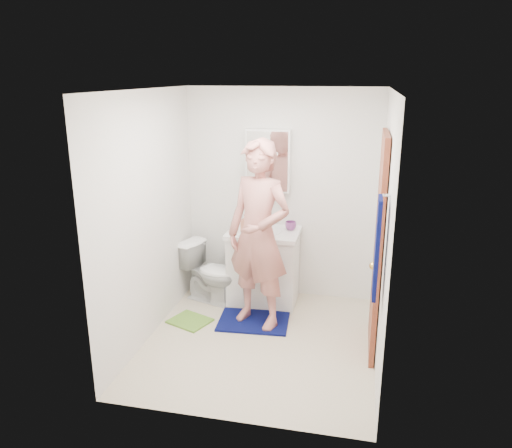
{
  "coord_description": "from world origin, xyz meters",
  "views": [
    {
      "loc": [
        0.89,
        -4.28,
        2.53
      ],
      "look_at": [
        -0.1,
        0.25,
        1.13
      ],
      "focal_mm": 35.0,
      "sensor_mm": 36.0,
      "label": 1
    }
  ],
  "objects": [
    {
      "name": "wall_back",
      "position": [
        0.0,
        1.21,
        1.2
      ],
      "size": [
        2.2,
        0.02,
        2.4
      ],
      "primitive_type": "cube",
      "color": "silver",
      "rests_on": "ground"
    },
    {
      "name": "towel",
      "position": [
        1.03,
        -0.57,
        1.25
      ],
      "size": [
        0.03,
        0.24,
        0.8
      ],
      "primitive_type": "cube",
      "color": "#080E4C",
      "rests_on": "wall_right"
    },
    {
      "name": "door_knob",
      "position": [
        1.03,
        -0.17,
        0.95
      ],
      "size": [
        0.07,
        0.07,
        0.07
      ],
      "primitive_type": "sphere",
      "color": "gold",
      "rests_on": "door"
    },
    {
      "name": "sink_basin",
      "position": [
        -0.15,
        0.91,
        0.84
      ],
      "size": [
        0.4,
        0.4,
        0.03
      ],
      "primitive_type": "cylinder",
      "color": "white",
      "rests_on": "countertop"
    },
    {
      "name": "mirror_panel",
      "position": [
        -0.15,
        1.08,
        1.6
      ],
      "size": [
        0.46,
        0.01,
        0.66
      ],
      "primitive_type": "cube",
      "color": "white",
      "rests_on": "wall_back"
    },
    {
      "name": "wall_left",
      "position": [
        -1.11,
        0.0,
        1.2
      ],
      "size": [
        0.02,
        2.4,
        2.4
      ],
      "primitive_type": "cube",
      "color": "silver",
      "rests_on": "ground"
    },
    {
      "name": "wall_front",
      "position": [
        0.0,
        -1.21,
        1.2
      ],
      "size": [
        2.2,
        0.02,
        2.4
      ],
      "primitive_type": "cube",
      "color": "silver",
      "rests_on": "ground"
    },
    {
      "name": "vanity_cabinet",
      "position": [
        -0.15,
        0.91,
        0.4
      ],
      "size": [
        0.75,
        0.55,
        0.8
      ],
      "primitive_type": "cube",
      "color": "white",
      "rests_on": "floor"
    },
    {
      "name": "soap_dispenser",
      "position": [
        -0.35,
        0.86,
        0.95
      ],
      "size": [
        0.09,
        0.09,
        0.2
      ],
      "primitive_type": "imported",
      "rotation": [
        0.0,
        0.0,
        -0.05
      ],
      "color": "tan",
      "rests_on": "countertop"
    },
    {
      "name": "towel_hook",
      "position": [
        1.07,
        -0.57,
        1.67
      ],
      "size": [
        0.06,
        0.02,
        0.02
      ],
      "primitive_type": "cylinder",
      "rotation": [
        0.0,
        1.57,
        0.0
      ],
      "color": "silver",
      "rests_on": "wall_right"
    },
    {
      "name": "faucet",
      "position": [
        -0.15,
        1.09,
        0.91
      ],
      "size": [
        0.03,
        0.03,
        0.12
      ],
      "primitive_type": "cylinder",
      "color": "silver",
      "rests_on": "countertop"
    },
    {
      "name": "toothbrush_cup",
      "position": [
        0.14,
        1.01,
        0.9
      ],
      "size": [
        0.15,
        0.15,
        0.1
      ],
      "primitive_type": "imported",
      "rotation": [
        0.0,
        0.0,
        -0.26
      ],
      "color": "#803B83",
      "rests_on": "countertop"
    },
    {
      "name": "floor",
      "position": [
        0.0,
        0.0,
        -0.01
      ],
      "size": [
        2.2,
        2.4,
        0.02
      ],
      "primitive_type": "cube",
      "color": "beige",
      "rests_on": "ground"
    },
    {
      "name": "countertop",
      "position": [
        -0.15,
        0.91,
        0.83
      ],
      "size": [
        0.79,
        0.59,
        0.05
      ],
      "primitive_type": "cube",
      "color": "white",
      "rests_on": "vanity_cabinet"
    },
    {
      "name": "medicine_cabinet",
      "position": [
        -0.15,
        1.14,
        1.6
      ],
      "size": [
        0.5,
        0.12,
        0.7
      ],
      "primitive_type": "cube",
      "color": "white",
      "rests_on": "wall_back"
    },
    {
      "name": "toilet",
      "position": [
        -0.74,
        0.8,
        0.34
      ],
      "size": [
        0.76,
        0.57,
        0.69
      ],
      "primitive_type": "imported",
      "rotation": [
        0.0,
        0.0,
        1.26
      ],
      "color": "white",
      "rests_on": "floor"
    },
    {
      "name": "wall_right",
      "position": [
        1.11,
        0.0,
        1.2
      ],
      "size": [
        0.02,
        2.4,
        2.4
      ],
      "primitive_type": "cube",
      "color": "silver",
      "rests_on": "ground"
    },
    {
      "name": "green_rug",
      "position": [
        -0.81,
        0.24,
        0.01
      ],
      "size": [
        0.5,
        0.46,
        0.02
      ],
      "primitive_type": "cube",
      "rotation": [
        0.0,
        0.0,
        -0.38
      ],
      "color": "#689F35",
      "rests_on": "floor"
    },
    {
      "name": "bath_mat",
      "position": [
        -0.15,
        0.37,
        0.01
      ],
      "size": [
        0.77,
        0.57,
        0.02
      ],
      "primitive_type": "cube",
      "rotation": [
        0.0,
        0.0,
        0.07
      ],
      "color": "#080E4C",
      "rests_on": "floor"
    },
    {
      "name": "ceiling",
      "position": [
        0.0,
        0.0,
        2.41
      ],
      "size": [
        2.2,
        2.4,
        0.02
      ],
      "primitive_type": "cube",
      "color": "white",
      "rests_on": "ground"
    },
    {
      "name": "man",
      "position": [
        -0.09,
        0.35,
        0.98
      ],
      "size": [
        0.82,
        0.69,
        1.92
      ],
      "primitive_type": "imported",
      "rotation": [
        0.0,
        0.0,
        -0.38
      ],
      "color": "#BE746B",
      "rests_on": "bath_mat"
    },
    {
      "name": "door",
      "position": [
        1.07,
        0.15,
        1.02
      ],
      "size": [
        0.05,
        0.8,
        2.05
      ],
      "primitive_type": "cube",
      "color": "brown",
      "rests_on": "ground"
    }
  ]
}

